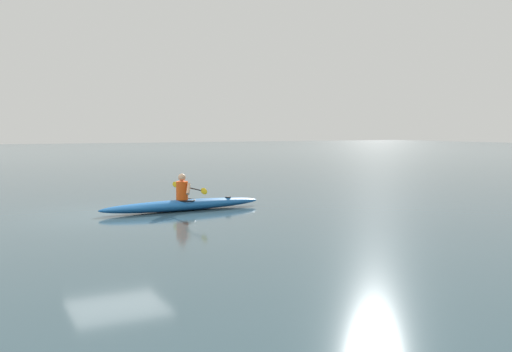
# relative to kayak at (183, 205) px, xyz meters

# --- Properties ---
(ground_plane) EXTENTS (160.00, 160.00, 0.00)m
(ground_plane) POSITION_rel_kayak_xyz_m (1.87, -0.01, -0.15)
(ground_plane) COLOR #334C56
(kayak) EXTENTS (4.74, 0.80, 0.31)m
(kayak) POSITION_rel_kayak_xyz_m (0.00, 0.00, 0.00)
(kayak) COLOR #1959A5
(kayak) RESTS_ON ground
(kayaker) EXTENTS (0.43, 2.46, 0.73)m
(kayaker) POSITION_rel_kayak_xyz_m (-0.00, -0.00, 0.46)
(kayaker) COLOR #E04C14
(kayaker) RESTS_ON kayak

